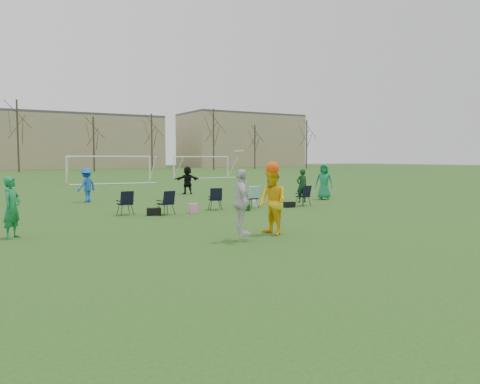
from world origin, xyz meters
TOP-DOWN VIEW (x-y plane):
  - ground at (0.00, 0.00)m, footprint 260.00×260.00m
  - fielder_green_near at (-5.91, 4.64)m, footprint 0.72×0.77m
  - fielder_blue at (-1.71, 14.70)m, footprint 1.30×1.17m
  - fielder_green_far at (9.92, 9.81)m, footprint 1.10×1.14m
  - fielder_black at (4.97, 17.06)m, footprint 1.66×0.67m
  - center_contest at (0.33, 1.28)m, footprint 2.09×1.52m
  - sideline_setup at (3.07, 7.96)m, footprint 9.07×1.73m
  - goal_mid at (4.00, 32.00)m, footprint 7.40×0.63m
  - goal_right at (16.00, 38.00)m, footprint 7.35×1.14m
  - tree_line at (0.24, 69.85)m, footprint 110.28×3.28m
  - building_row at (6.73, 96.00)m, footprint 126.00×16.00m

SIDE VIEW (x-z plane):
  - ground at x=0.00m, z-range 0.00..0.00m
  - sideline_setup at x=3.07m, z-range -0.35..1.40m
  - fielder_black at x=4.97m, z-range 0.00..1.75m
  - fielder_blue at x=-1.71m, z-range 0.00..1.75m
  - fielder_green_near at x=-5.91m, z-range 0.00..1.77m
  - fielder_green_far at x=9.92m, z-range 0.00..1.96m
  - center_contest at x=0.33m, z-range -0.21..2.28m
  - goal_mid at x=4.00m, z-range 0.69..3.15m
  - goal_right at x=16.00m, z-range 0.69..3.15m
  - tree_line at x=0.24m, z-range -0.61..10.79m
  - building_row at x=6.73m, z-range -0.51..12.49m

